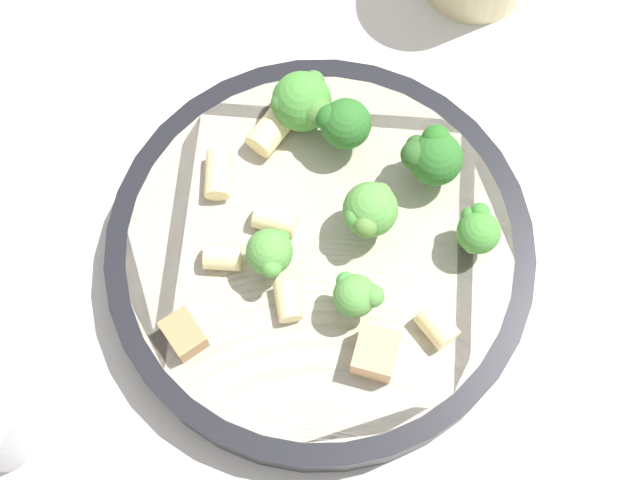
% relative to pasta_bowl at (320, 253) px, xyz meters
% --- Properties ---
extents(ground_plane, '(2.00, 2.00, 0.00)m').
position_rel_pasta_bowl_xyz_m(ground_plane, '(0.00, 0.00, -0.02)').
color(ground_plane, beige).
extents(pasta_bowl, '(0.25, 0.25, 0.03)m').
position_rel_pasta_bowl_xyz_m(pasta_bowl, '(0.00, 0.00, 0.00)').
color(pasta_bowl, black).
rests_on(pasta_bowl, ground_plane).
extents(broccoli_floret_0, '(0.02, 0.03, 0.04)m').
position_rel_pasta_bowl_xyz_m(broccoli_floret_0, '(0.02, 0.03, 0.04)').
color(broccoli_floret_0, '#84AD60').
rests_on(broccoli_floret_0, pasta_bowl).
extents(broccoli_floret_1, '(0.03, 0.04, 0.04)m').
position_rel_pasta_bowl_xyz_m(broccoli_floret_1, '(-0.07, 0.04, 0.04)').
color(broccoli_floret_1, '#84AD60').
rests_on(broccoli_floret_1, pasta_bowl).
extents(broccoli_floret_2, '(0.03, 0.03, 0.04)m').
position_rel_pasta_bowl_xyz_m(broccoli_floret_2, '(-0.07, -0.02, 0.04)').
color(broccoli_floret_2, '#93B766').
rests_on(broccoli_floret_2, pasta_bowl).
extents(broccoli_floret_3, '(0.03, 0.03, 0.04)m').
position_rel_pasta_bowl_xyz_m(broccoli_floret_3, '(-0.02, 0.02, 0.04)').
color(broccoli_floret_3, '#9EC175').
rests_on(broccoli_floret_3, pasta_bowl).
extents(broccoli_floret_4, '(0.03, 0.03, 0.04)m').
position_rel_pasta_bowl_xyz_m(broccoli_floret_4, '(0.02, -0.02, 0.04)').
color(broccoli_floret_4, '#9EC175').
rests_on(broccoli_floret_4, pasta_bowl).
extents(broccoli_floret_5, '(0.03, 0.03, 0.03)m').
position_rel_pasta_bowl_xyz_m(broccoli_floret_5, '(-0.04, 0.08, 0.03)').
color(broccoli_floret_5, '#9EC175').
rests_on(broccoli_floret_5, pasta_bowl).
extents(broccoli_floret_6, '(0.04, 0.04, 0.04)m').
position_rel_pasta_bowl_xyz_m(broccoli_floret_6, '(-0.07, -0.05, 0.03)').
color(broccoli_floret_6, '#9EC175').
rests_on(broccoli_floret_6, pasta_bowl).
extents(rigatoni_0, '(0.03, 0.03, 0.01)m').
position_rel_pasta_bowl_xyz_m(rigatoni_0, '(-0.01, -0.07, 0.02)').
color(rigatoni_0, beige).
rests_on(rigatoni_0, pasta_bowl).
extents(rigatoni_1, '(0.02, 0.03, 0.02)m').
position_rel_pasta_bowl_xyz_m(rigatoni_1, '(0.01, 0.08, 0.02)').
color(rigatoni_1, beige).
rests_on(rigatoni_1, pasta_bowl).
extents(rigatoni_2, '(0.02, 0.02, 0.02)m').
position_rel_pasta_bowl_xyz_m(rigatoni_2, '(0.03, -0.05, 0.02)').
color(rigatoni_2, beige).
rests_on(rigatoni_2, pasta_bowl).
extents(rigatoni_3, '(0.03, 0.02, 0.01)m').
position_rel_pasta_bowl_xyz_m(rigatoni_3, '(0.04, 0.00, 0.02)').
color(rigatoni_3, beige).
rests_on(rigatoni_3, pasta_bowl).
extents(rigatoni_4, '(0.03, 0.02, 0.02)m').
position_rel_pasta_bowl_xyz_m(rigatoni_4, '(-0.05, -0.06, 0.02)').
color(rigatoni_4, beige).
rests_on(rigatoni_4, pasta_bowl).
extents(rigatoni_5, '(0.02, 0.03, 0.01)m').
position_rel_pasta_bowl_xyz_m(rigatoni_5, '(-0.00, -0.03, 0.02)').
color(rigatoni_5, beige).
rests_on(rigatoni_5, pasta_bowl).
extents(chicken_chunk_0, '(0.03, 0.03, 0.02)m').
position_rel_pasta_bowl_xyz_m(chicken_chunk_0, '(0.04, 0.06, 0.02)').
color(chicken_chunk_0, tan).
rests_on(chicken_chunk_0, pasta_bowl).
extents(chicken_chunk_1, '(0.03, 0.03, 0.02)m').
position_rel_pasta_bowl_xyz_m(chicken_chunk_1, '(0.08, -0.04, 0.02)').
color(chicken_chunk_1, '#A87A4C').
rests_on(chicken_chunk_1, pasta_bowl).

